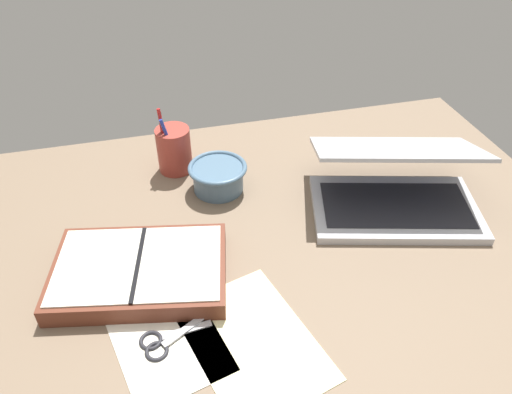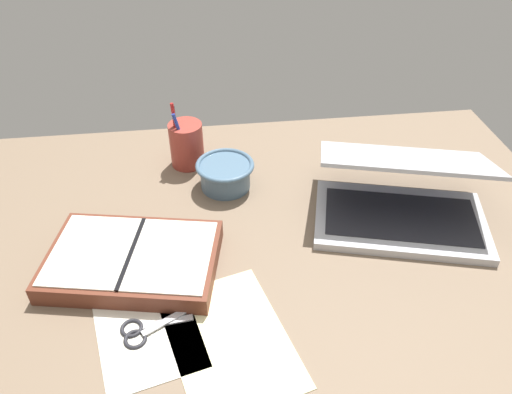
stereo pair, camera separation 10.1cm
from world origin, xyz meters
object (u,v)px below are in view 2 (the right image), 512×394
at_px(bowl, 225,174).
at_px(scissors, 141,331).
at_px(laptop, 402,199).
at_px(planner, 133,260).
at_px(pen_cup, 186,144).

distance_m(bowl, scissors, 0.43).
xyz_separation_m(bowl, scissors, (-0.17, -0.39, -0.03)).
bearing_deg(bowl, scissors, -113.78).
xyz_separation_m(laptop, planner, (-0.55, -0.08, -0.03)).
distance_m(laptop, scissors, 0.58).
xyz_separation_m(pen_cup, scissors, (-0.09, -0.49, -0.05)).
bearing_deg(bowl, planner, -129.16).
relative_size(laptop, pen_cup, 2.45).
bearing_deg(planner, bowl, 62.27).
bearing_deg(planner, laptop, 20.11).
xyz_separation_m(pen_cup, planner, (-0.11, -0.34, -0.03)).
bearing_deg(bowl, laptop, -22.99).
xyz_separation_m(laptop, pen_cup, (-0.44, 0.26, 0.01)).
relative_size(laptop, bowl, 3.09).
bearing_deg(scissors, laptop, 6.13).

